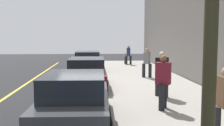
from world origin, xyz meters
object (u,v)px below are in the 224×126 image
at_px(pedestrian_navy_coat, 129,54).
at_px(pedestrian_burgundy_coat, 163,81).
at_px(parked_car_silver, 87,62).
at_px(rolling_suitcase, 126,60).
at_px(pedestrian_grey_coat, 147,62).
at_px(pedestrian_black_coat, 162,73).
at_px(parked_car_maroon, 87,74).
at_px(parked_car_charcoal, 75,100).

relative_size(pedestrian_navy_coat, pedestrian_burgundy_coat, 0.93).
height_order(parked_car_silver, rolling_suitcase, parked_car_silver).
bearing_deg(rolling_suitcase, pedestrian_grey_coat, -177.36).
bearing_deg(rolling_suitcase, pedestrian_burgundy_coat, 178.54).
relative_size(pedestrian_black_coat, rolling_suitcase, 1.82).
bearing_deg(parked_car_silver, pedestrian_grey_coat, -134.57).
relative_size(parked_car_silver, pedestrian_burgundy_coat, 2.73).
relative_size(pedestrian_grey_coat, rolling_suitcase, 1.75).
bearing_deg(parked_car_maroon, parked_car_charcoal, 178.62).
distance_m(parked_car_maroon, rolling_suitcase, 11.36).
distance_m(parked_car_silver, rolling_suitcase, 5.68).
xyz_separation_m(pedestrian_navy_coat, rolling_suitcase, (0.48, 0.19, -0.56)).
distance_m(parked_car_charcoal, pedestrian_navy_coat, 16.45).
xyz_separation_m(parked_car_charcoal, pedestrian_black_coat, (3.15, -3.16, 0.34)).
bearing_deg(pedestrian_grey_coat, parked_car_maroon, 129.16).
bearing_deg(parked_car_charcoal, pedestrian_burgundy_coat, -65.66).
height_order(parked_car_charcoal, parked_car_silver, same).
distance_m(parked_car_maroon, pedestrian_grey_coat, 4.38).
bearing_deg(pedestrian_black_coat, pedestrian_burgundy_coat, 167.89).
distance_m(pedestrian_grey_coat, pedestrian_navy_coat, 7.72).
xyz_separation_m(pedestrian_grey_coat, rolling_suitcase, (8.20, 0.38, -0.60)).
relative_size(parked_car_charcoal, pedestrian_black_coat, 2.48).
bearing_deg(rolling_suitcase, parked_car_charcoal, 169.27).
distance_m(parked_car_charcoal, pedestrian_grey_coat, 9.10).
xyz_separation_m(parked_car_maroon, pedestrian_navy_coat, (10.47, -3.20, 0.27)).
xyz_separation_m(pedestrian_grey_coat, pedestrian_navy_coat, (7.72, 0.19, -0.04)).
relative_size(parked_car_maroon, pedestrian_black_coat, 2.48).
height_order(parked_car_charcoal, pedestrian_burgundy_coat, pedestrian_burgundy_coat).
height_order(pedestrian_grey_coat, rolling_suitcase, pedestrian_grey_coat).
bearing_deg(pedestrian_black_coat, parked_car_charcoal, 134.89).
distance_m(parked_car_silver, pedestrian_burgundy_coat, 11.01).
relative_size(pedestrian_grey_coat, pedestrian_burgundy_coat, 0.97).
xyz_separation_m(parked_car_charcoal, parked_car_silver, (11.89, 0.04, 0.00)).
relative_size(pedestrian_grey_coat, pedestrian_navy_coat, 1.04).
bearing_deg(parked_car_silver, rolling_suitcase, -34.17).
height_order(parked_car_charcoal, pedestrian_grey_coat, pedestrian_grey_coat).
relative_size(parked_car_silver, rolling_suitcase, 4.90).
distance_m(pedestrian_navy_coat, rolling_suitcase, 0.76).
xyz_separation_m(parked_car_silver, pedestrian_black_coat, (-8.75, -3.20, 0.34)).
bearing_deg(rolling_suitcase, parked_car_maroon, 164.65).
xyz_separation_m(pedestrian_black_coat, rolling_suitcase, (13.44, 0.02, -0.64)).
bearing_deg(pedestrian_burgundy_coat, rolling_suitcase, -1.46).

